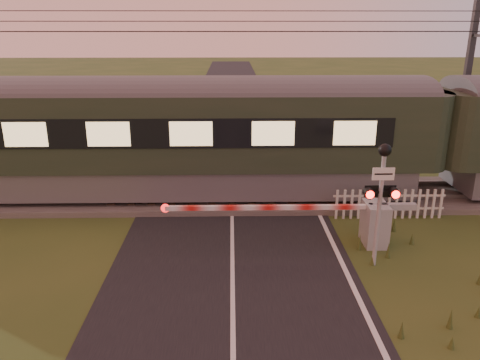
{
  "coord_description": "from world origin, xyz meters",
  "views": [
    {
      "loc": [
        -0.01,
        -8.67,
        5.69
      ],
      "look_at": [
        0.22,
        3.2,
        1.75
      ],
      "focal_mm": 35.0,
      "sensor_mm": 36.0,
      "label": 1
    }
  ],
  "objects_px": {
    "crossing_signal": "(382,184)",
    "picket_fence": "(389,204)",
    "train": "(435,135)",
    "boom_gate": "(364,221)",
    "catenary_mast": "(466,88)"
  },
  "relations": [
    {
      "from": "boom_gate",
      "to": "catenary_mast",
      "type": "xyz_separation_m",
      "value": [
        5.17,
        5.85,
        2.82
      ]
    },
    {
      "from": "boom_gate",
      "to": "crossing_signal",
      "type": "xyz_separation_m",
      "value": [
        -0.05,
        -1.2,
        1.48
      ]
    },
    {
      "from": "boom_gate",
      "to": "catenary_mast",
      "type": "distance_m",
      "value": 8.3
    },
    {
      "from": "train",
      "to": "crossing_signal",
      "type": "relative_size",
      "value": 13.19
    },
    {
      "from": "train",
      "to": "picket_fence",
      "type": "bearing_deg",
      "value": -136.58
    },
    {
      "from": "train",
      "to": "catenary_mast",
      "type": "xyz_separation_m",
      "value": [
        1.92,
        2.22,
        1.28
      ]
    },
    {
      "from": "crossing_signal",
      "to": "picket_fence",
      "type": "height_order",
      "value": "crossing_signal"
    },
    {
      "from": "train",
      "to": "picket_fence",
      "type": "distance_m",
      "value": 3.25
    },
    {
      "from": "boom_gate",
      "to": "catenary_mast",
      "type": "relative_size",
      "value": 1.02
    },
    {
      "from": "train",
      "to": "picket_fence",
      "type": "height_order",
      "value": "train"
    },
    {
      "from": "crossing_signal",
      "to": "picket_fence",
      "type": "distance_m",
      "value": 3.61
    },
    {
      "from": "picket_fence",
      "to": "catenary_mast",
      "type": "distance_m",
      "value": 6.43
    },
    {
      "from": "catenary_mast",
      "to": "picket_fence",
      "type": "bearing_deg",
      "value": -133.61
    },
    {
      "from": "picket_fence",
      "to": "train",
      "type": "bearing_deg",
      "value": 43.42
    },
    {
      "from": "boom_gate",
      "to": "crossing_signal",
      "type": "bearing_deg",
      "value": -92.14
    }
  ]
}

